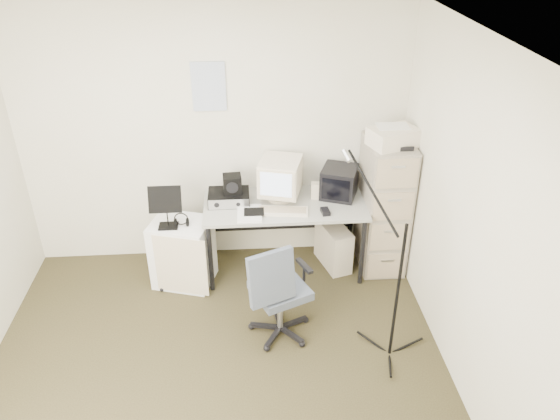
{
  "coord_description": "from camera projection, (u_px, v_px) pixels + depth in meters",
  "views": [
    {
      "loc": [
        0.26,
        -2.95,
        3.21
      ],
      "look_at": [
        0.55,
        0.95,
        0.95
      ],
      "focal_mm": 35.0,
      "sensor_mm": 36.0,
      "label": 1
    }
  ],
  "objects": [
    {
      "name": "mic_stand",
      "position": [
        400.0,
        273.0,
        4.02
      ],
      "size": [
        0.03,
        0.03,
        1.6
      ],
      "primitive_type": "cylinder",
      "rotation": [
        0.0,
        0.0,
        1.96
      ],
      "color": "black",
      "rests_on": "floor"
    },
    {
      "name": "floor",
      "position": [
        217.0,
        384.0,
        4.14
      ],
      "size": [
        3.6,
        3.6,
        0.01
      ],
      "primitive_type": "cube",
      "color": "#2B2716",
      "rests_on": "ground"
    },
    {
      "name": "radio_speaker",
      "position": [
        232.0,
        184.0,
        5.0
      ],
      "size": [
        0.17,
        0.16,
        0.16
      ],
      "primitive_type": "cube",
      "rotation": [
        0.0,
        0.0,
        0.07
      ],
      "color": "black",
      "rests_on": "radio_receiver"
    },
    {
      "name": "wall_right",
      "position": [
        477.0,
        235.0,
        3.63
      ],
      "size": [
        0.02,
        3.6,
        2.5
      ],
      "primitive_type": "cube",
      "color": "beige",
      "rests_on": "ground"
    },
    {
      "name": "papers",
      "position": [
        250.0,
        213.0,
        4.89
      ],
      "size": [
        0.23,
        0.3,
        0.02
      ],
      "primitive_type": "cube",
      "rotation": [
        0.0,
        0.0,
        -0.02
      ],
      "color": "white",
      "rests_on": "desk"
    },
    {
      "name": "crt_monitor",
      "position": [
        280.0,
        180.0,
        5.05
      ],
      "size": [
        0.45,
        0.46,
        0.4
      ],
      "primitive_type": "cube",
      "rotation": [
        0.0,
        0.0,
        -0.27
      ],
      "color": "beige",
      "rests_on": "desk"
    },
    {
      "name": "desk",
      "position": [
        284.0,
        236.0,
        5.25
      ],
      "size": [
        1.5,
        0.7,
        0.73
      ],
      "primitive_type": "cube",
      "color": "#A5A599",
      "rests_on": "floor"
    },
    {
      "name": "pc_tower",
      "position": [
        333.0,
        246.0,
        5.38
      ],
      "size": [
        0.33,
        0.5,
        0.43
      ],
      "primitive_type": "cube",
      "rotation": [
        0.0,
        0.0,
        0.28
      ],
      "color": "beige",
      "rests_on": "floor"
    },
    {
      "name": "keyboard",
      "position": [
        283.0,
        211.0,
        4.92
      ],
      "size": [
        0.46,
        0.21,
        0.02
      ],
      "primitive_type": "cube",
      "rotation": [
        0.0,
        0.0,
        -0.12
      ],
      "color": "beige",
      "rests_on": "desk"
    },
    {
      "name": "music_stand",
      "position": [
        166.0,
        206.0,
        4.77
      ],
      "size": [
        0.29,
        0.17,
        0.42
      ],
      "primitive_type": "cube",
      "rotation": [
        0.0,
        0.0,
        -0.06
      ],
      "color": "black",
      "rests_on": "side_cart"
    },
    {
      "name": "office_chair",
      "position": [
        280.0,
        289.0,
        4.4
      ],
      "size": [
        0.7,
        0.7,
        0.92
      ],
      "primitive_type": "cube",
      "rotation": [
        0.0,
        0.0,
        0.42
      ],
      "color": "#545C69",
      "rests_on": "floor"
    },
    {
      "name": "side_cart",
      "position": [
        183.0,
        252.0,
        5.09
      ],
      "size": [
        0.62,
        0.55,
        0.65
      ],
      "primitive_type": "cube",
      "rotation": [
        0.0,
        0.0,
        -0.29
      ],
      "color": "white",
      "rests_on": "floor"
    },
    {
      "name": "desk_speaker",
      "position": [
        315.0,
        191.0,
        5.13
      ],
      "size": [
        0.09,
        0.09,
        0.15
      ],
      "primitive_type": "cube",
      "rotation": [
        0.0,
        0.0,
        -0.1
      ],
      "color": "beige",
      "rests_on": "desk"
    },
    {
      "name": "headphones",
      "position": [
        181.0,
        221.0,
        4.87
      ],
      "size": [
        0.17,
        0.17,
        0.02
      ],
      "primitive_type": "torus",
      "rotation": [
        0.0,
        0.0,
        0.29
      ],
      "color": "black",
      "rests_on": "side_cart"
    },
    {
      "name": "radio_receiver",
      "position": [
        229.0,
        197.0,
        5.06
      ],
      "size": [
        0.38,
        0.27,
        0.11
      ],
      "primitive_type": "cube",
      "rotation": [
        0.0,
        0.0,
        -0.0
      ],
      "color": "black",
      "rests_on": "desk"
    },
    {
      "name": "ceiling",
      "position": [
        190.0,
        50.0,
        2.89
      ],
      "size": [
        3.6,
        3.6,
        0.01
      ],
      "primitive_type": "cube",
      "color": "white",
      "rests_on": "ground"
    },
    {
      "name": "filing_cabinet",
      "position": [
        384.0,
        206.0,
        5.2
      ],
      "size": [
        0.4,
        0.6,
        1.3
      ],
      "primitive_type": "cube",
      "color": "gray",
      "rests_on": "floor"
    },
    {
      "name": "mouse",
      "position": [
        325.0,
        211.0,
        4.9
      ],
      "size": [
        0.08,
        0.13,
        0.04
      ],
      "primitive_type": "cube",
      "rotation": [
        0.0,
        0.0,
        0.11
      ],
      "color": "black",
      "rests_on": "desk"
    },
    {
      "name": "wall_calendar",
      "position": [
        209.0,
        87.0,
        4.81
      ],
      "size": [
        0.3,
        0.02,
        0.44
      ],
      "primitive_type": "cube",
      "color": "white",
      "rests_on": "wall_back"
    },
    {
      "name": "crt_tv",
      "position": [
        339.0,
        182.0,
        5.13
      ],
      "size": [
        0.41,
        0.42,
        0.29
      ],
      "primitive_type": "cube",
      "rotation": [
        0.0,
        0.0,
        -0.36
      ],
      "color": "black",
      "rests_on": "desk"
    },
    {
      "name": "printer",
      "position": [
        393.0,
        137.0,
        4.77
      ],
      "size": [
        0.48,
        0.4,
        0.16
      ],
      "primitive_type": "cube",
      "rotation": [
        0.0,
        0.0,
        0.34
      ],
      "color": "beige",
      "rests_on": "filing_cabinet"
    },
    {
      "name": "wall_back",
      "position": [
        214.0,
        139.0,
        5.07
      ],
      "size": [
        3.6,
        0.02,
        2.5
      ],
      "primitive_type": "cube",
      "color": "beige",
      "rests_on": "ground"
    }
  ]
}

